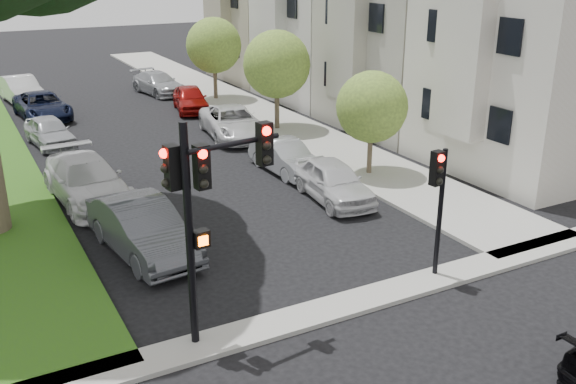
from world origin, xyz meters
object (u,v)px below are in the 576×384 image
car_parked_8 (42,106)px  car_parked_5 (142,228)px  car_parked_4 (158,83)px  car_parked_3 (190,99)px  traffic_signal_main (205,194)px  car_parked_0 (333,181)px  small_tree_c (214,45)px  car_parked_2 (233,122)px  small_tree_a (372,107)px  small_tree_b (277,64)px  car_parked_6 (87,180)px  car_parked_7 (49,131)px  car_parked_9 (21,90)px  traffic_signal_secondary (438,191)px  car_parked_1 (285,157)px

car_parked_8 → car_parked_5: bearing=-94.0°
car_parked_4 → car_parked_3: bearing=-98.3°
traffic_signal_main → car_parked_0: (6.96, 6.09, -2.77)m
car_parked_4 → small_tree_c: bearing=-63.5°
car_parked_2 → car_parked_0: bearing=-82.7°
small_tree_a → small_tree_b: small_tree_b is taller
car_parked_5 → car_parked_6: (-0.49, 4.98, -0.02)m
small_tree_a → car_parked_7: (-10.16, 10.13, -2.04)m
small_tree_b → car_parked_6: 11.78m
car_parked_4 → car_parked_7: size_ratio=1.19×
small_tree_c → small_tree_a: bearing=-90.0°
car_parked_5 → car_parked_9: car_parked_5 is taller
traffic_signal_secondary → car_parked_4: traffic_signal_secondary is taller
car_parked_1 → car_parked_4: bearing=87.3°
small_tree_a → car_parked_2: (-2.40, 7.59, -1.99)m
small_tree_c → traffic_signal_main: bearing=-112.4°
car_parked_2 → car_parked_3: size_ratio=1.25×
small_tree_a → car_parked_3: bearing=99.6°
car_parked_7 → small_tree_b: bearing=-20.1°
traffic_signal_main → car_parked_7: (-0.56, 17.82, -2.81)m
traffic_signal_main → car_parked_1: 12.11m
car_parked_4 → car_parked_7: bearing=-141.2°
small_tree_b → car_parked_0: small_tree_b is taller
car_parked_9 → traffic_signal_secondary: bearing=-83.6°
small_tree_b → car_parked_0: 10.02m
small_tree_a → car_parked_5: bearing=-164.5°
car_parked_3 → car_parked_6: bearing=-113.0°
car_parked_1 → car_parked_2: (0.29, 5.75, 0.07)m
small_tree_c → car_parked_6: bearing=-127.4°
small_tree_b → car_parked_8: bearing=140.9°
car_parked_4 → car_parked_9: size_ratio=0.99×
traffic_signal_secondary → car_parked_4: size_ratio=0.78×
traffic_signal_main → car_parked_3: (7.31, 21.23, -2.78)m
car_parked_8 → car_parked_6: bearing=-96.1°
car_parked_3 → car_parked_6: 13.72m
small_tree_b → car_parked_2: bearing=-176.4°
small_tree_b → car_parked_7: small_tree_b is taller
small_tree_c → car_parked_5: size_ratio=1.00×
car_parked_3 → car_parked_6: size_ratio=0.77×
car_parked_2 → traffic_signal_main: bearing=-106.5°
small_tree_b → car_parked_4: small_tree_b is taller
small_tree_c → car_parked_0: bearing=-98.7°
car_parked_4 → car_parked_8: 7.95m
car_parked_3 → car_parked_8: car_parked_3 is taller
small_tree_b → traffic_signal_main: bearing=-121.9°
traffic_signal_secondary → car_parked_0: traffic_signal_secondary is taller
small_tree_c → car_parked_7: size_ratio=1.24×
car_parked_7 → car_parked_5: bearing=-94.7°
small_tree_a → car_parked_0: 3.67m
car_parked_3 → car_parked_7: (-7.87, -3.41, -0.04)m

